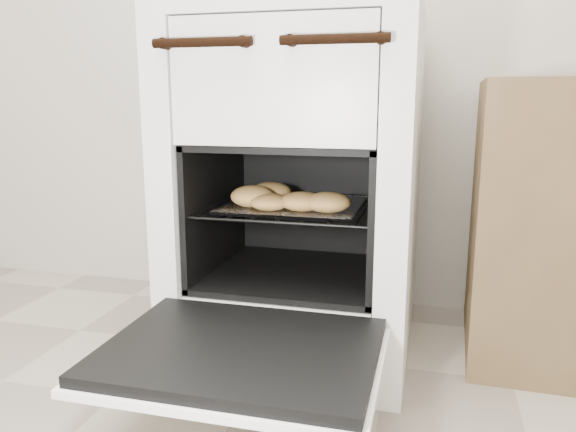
# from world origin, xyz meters

# --- Properties ---
(stove) EXTENTS (0.66, 0.73, 1.00)m
(stove) POSITION_xyz_m (0.06, 1.14, 0.49)
(stove) COLOR white
(stove) RESTS_ON ground
(oven_door) EXTENTS (0.59, 0.46, 0.04)m
(oven_door) POSITION_xyz_m (0.06, 0.58, 0.22)
(oven_door) COLOR black
(oven_door) RESTS_ON stove
(oven_rack) EXTENTS (0.48, 0.46, 0.01)m
(oven_rack) POSITION_xyz_m (0.06, 1.06, 0.45)
(oven_rack) COLOR black
(oven_rack) RESTS_ON stove
(foil_sheet) EXTENTS (0.37, 0.33, 0.01)m
(foil_sheet) POSITION_xyz_m (0.06, 1.04, 0.45)
(foil_sheet) COLOR silver
(foil_sheet) RESTS_ON oven_rack
(baked_rolls) EXTENTS (0.36, 0.29, 0.06)m
(baked_rolls) POSITION_xyz_m (0.03, 0.99, 0.48)
(baked_rolls) COLOR tan
(baked_rolls) RESTS_ON foil_sheet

